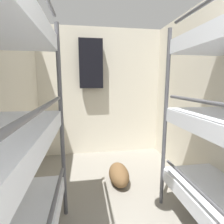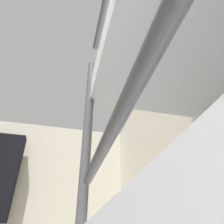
{
  "view_description": "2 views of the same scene",
  "coord_description": "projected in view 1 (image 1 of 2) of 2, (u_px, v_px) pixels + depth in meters",
  "views": [
    {
      "loc": [
        -0.33,
        0.52,
        1.47
      ],
      "look_at": [
        0.08,
        3.13,
        1.02
      ],
      "focal_mm": 28.0,
      "sensor_mm": 36.0,
      "label": 1
    },
    {
      "loc": [
        0.47,
        1.43,
        1.09
      ],
      "look_at": [
        0.72,
        2.47,
        1.8
      ],
      "focal_mm": 35.0,
      "sensor_mm": 36.0,
      "label": 2
    }
  ],
  "objects": [
    {
      "name": "wall_back",
      "position": [
        101.0,
        93.0,
        3.53
      ],
      "size": [
        2.53,
        0.06,
        2.51
      ],
      "color": "beige",
      "rests_on": "ground_plane"
    },
    {
      "name": "duffel_bag",
      "position": [
        119.0,
        174.0,
        2.55
      ],
      "size": [
        0.28,
        0.52,
        0.28
      ],
      "color": "brown",
      "rests_on": "ground_plane"
    },
    {
      "name": "hanging_coat",
      "position": [
        91.0,
        64.0,
        3.26
      ],
      "size": [
        0.44,
        0.12,
        0.9
      ],
      "color": "black"
    }
  ]
}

